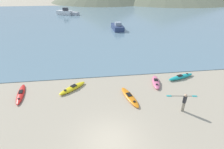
{
  "coord_description": "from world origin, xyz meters",
  "views": [
    {
      "loc": [
        -0.95,
        -8.05,
        9.26
      ],
      "look_at": [
        1.23,
        8.42,
        0.5
      ],
      "focal_mm": 28.0,
      "sensor_mm": 36.0,
      "label": 1
    }
  ],
  "objects_px": {
    "kayak_on_sand_4": "(130,97)",
    "loose_paddle": "(182,96)",
    "kayak_on_sand_2": "(21,94)",
    "person_near_foreground": "(184,101)",
    "moored_boat_0": "(71,13)",
    "moored_boat_2": "(117,27)",
    "kayak_on_sand_0": "(73,88)",
    "moored_boat_1": "(65,12)",
    "kayak_on_sand_3": "(156,82)",
    "kayak_on_sand_1": "(181,77)"
  },
  "relations": [
    {
      "from": "person_near_foreground",
      "to": "moored_boat_0",
      "type": "xyz_separation_m",
      "value": [
        -12.53,
        50.18,
        -0.42
      ]
    },
    {
      "from": "kayak_on_sand_4",
      "to": "moored_boat_0",
      "type": "bearing_deg",
      "value": 100.28
    },
    {
      "from": "moored_boat_1",
      "to": "kayak_on_sand_3",
      "type": "bearing_deg",
      "value": -73.0
    },
    {
      "from": "kayak_on_sand_4",
      "to": "loose_paddle",
      "type": "height_order",
      "value": "kayak_on_sand_4"
    },
    {
      "from": "kayak_on_sand_1",
      "to": "loose_paddle",
      "type": "xyz_separation_m",
      "value": [
        -1.5,
        -3.24,
        -0.16
      ]
    },
    {
      "from": "person_near_foreground",
      "to": "moored_boat_1",
      "type": "xyz_separation_m",
      "value": [
        -14.56,
        50.15,
        -0.12
      ]
    },
    {
      "from": "loose_paddle",
      "to": "moored_boat_0",
      "type": "bearing_deg",
      "value": 105.66
    },
    {
      "from": "kayak_on_sand_2",
      "to": "moored_boat_2",
      "type": "distance_m",
      "value": 27.1
    },
    {
      "from": "kayak_on_sand_2",
      "to": "person_near_foreground",
      "type": "xyz_separation_m",
      "value": [
        13.78,
        -4.1,
        0.81
      ]
    },
    {
      "from": "kayak_on_sand_2",
      "to": "kayak_on_sand_3",
      "type": "height_order",
      "value": "kayak_on_sand_3"
    },
    {
      "from": "person_near_foreground",
      "to": "moored_boat_0",
      "type": "bearing_deg",
      "value": 104.02
    },
    {
      "from": "kayak_on_sand_0",
      "to": "kayak_on_sand_2",
      "type": "relative_size",
      "value": 0.78
    },
    {
      "from": "kayak_on_sand_3",
      "to": "moored_boat_0",
      "type": "xyz_separation_m",
      "value": [
        -11.93,
        45.68,
        0.35
      ]
    },
    {
      "from": "moored_boat_0",
      "to": "kayak_on_sand_1",
      "type": "bearing_deg",
      "value": -71.54
    },
    {
      "from": "kayak_on_sand_2",
      "to": "person_near_foreground",
      "type": "bearing_deg",
      "value": -16.59
    },
    {
      "from": "kayak_on_sand_1",
      "to": "moored_boat_2",
      "type": "xyz_separation_m",
      "value": [
        -3.35,
        22.72,
        0.47
      ]
    },
    {
      "from": "kayak_on_sand_1",
      "to": "kayak_on_sand_3",
      "type": "distance_m",
      "value": 3.16
    },
    {
      "from": "kayak_on_sand_0",
      "to": "kayak_on_sand_4",
      "type": "height_order",
      "value": "kayak_on_sand_0"
    },
    {
      "from": "kayak_on_sand_1",
      "to": "moored_boat_0",
      "type": "relative_size",
      "value": 0.62
    },
    {
      "from": "kayak_on_sand_0",
      "to": "kayak_on_sand_2",
      "type": "xyz_separation_m",
      "value": [
        -4.71,
        -0.36,
        -0.04
      ]
    },
    {
      "from": "kayak_on_sand_4",
      "to": "person_near_foreground",
      "type": "distance_m",
      "value": 4.57
    },
    {
      "from": "kayak_on_sand_3",
      "to": "person_near_foreground",
      "type": "bearing_deg",
      "value": -82.4
    },
    {
      "from": "kayak_on_sand_4",
      "to": "moored_boat_2",
      "type": "xyz_separation_m",
      "value": [
        2.98,
        25.61,
        0.52
      ]
    },
    {
      "from": "kayak_on_sand_1",
      "to": "loose_paddle",
      "type": "height_order",
      "value": "kayak_on_sand_1"
    },
    {
      "from": "moored_boat_1",
      "to": "moored_boat_2",
      "type": "xyz_separation_m",
      "value": [
        13.69,
        -22.22,
        -0.17
      ]
    },
    {
      "from": "kayak_on_sand_4",
      "to": "loose_paddle",
      "type": "distance_m",
      "value": 4.85
    },
    {
      "from": "moored_boat_1",
      "to": "kayak_on_sand_0",
      "type": "bearing_deg",
      "value": -83.15
    },
    {
      "from": "moored_boat_0",
      "to": "kayak_on_sand_2",
      "type": "bearing_deg",
      "value": -91.55
    },
    {
      "from": "loose_paddle",
      "to": "kayak_on_sand_3",
      "type": "bearing_deg",
      "value": 122.07
    },
    {
      "from": "kayak_on_sand_3",
      "to": "kayak_on_sand_1",
      "type": "bearing_deg",
      "value": 13.11
    },
    {
      "from": "moored_boat_1",
      "to": "person_near_foreground",
      "type": "bearing_deg",
      "value": -73.81
    },
    {
      "from": "kayak_on_sand_4",
      "to": "moored_boat_2",
      "type": "relative_size",
      "value": 0.66
    },
    {
      "from": "moored_boat_0",
      "to": "kayak_on_sand_0",
      "type": "bearing_deg",
      "value": -85.67
    },
    {
      "from": "kayak_on_sand_4",
      "to": "moored_boat_1",
      "type": "relative_size",
      "value": 0.67
    },
    {
      "from": "kayak_on_sand_0",
      "to": "moored_boat_2",
      "type": "xyz_separation_m",
      "value": [
        8.2,
        23.46,
        0.49
      ]
    },
    {
      "from": "person_near_foreground",
      "to": "moored_boat_2",
      "type": "height_order",
      "value": "moored_boat_2"
    },
    {
      "from": "kayak_on_sand_0",
      "to": "moored_boat_0",
      "type": "xyz_separation_m",
      "value": [
        -3.46,
        45.71,
        0.35
      ]
    },
    {
      "from": "person_near_foreground",
      "to": "loose_paddle",
      "type": "distance_m",
      "value": 2.39
    },
    {
      "from": "kayak_on_sand_4",
      "to": "moored_boat_2",
      "type": "distance_m",
      "value": 25.79
    },
    {
      "from": "kayak_on_sand_3",
      "to": "moored_boat_0",
      "type": "relative_size",
      "value": 0.52
    },
    {
      "from": "kayak_on_sand_2",
      "to": "kayak_on_sand_4",
      "type": "bearing_deg",
      "value": -10.24
    },
    {
      "from": "moored_boat_2",
      "to": "loose_paddle",
      "type": "relative_size",
      "value": 1.88
    },
    {
      "from": "kayak_on_sand_3",
      "to": "moored_boat_1",
      "type": "bearing_deg",
      "value": 107.0
    },
    {
      "from": "kayak_on_sand_0",
      "to": "moored_boat_0",
      "type": "distance_m",
      "value": 45.84
    },
    {
      "from": "kayak_on_sand_0",
      "to": "moored_boat_2",
      "type": "height_order",
      "value": "moored_boat_2"
    },
    {
      "from": "moored_boat_2",
      "to": "loose_paddle",
      "type": "distance_m",
      "value": 26.03
    },
    {
      "from": "kayak_on_sand_4",
      "to": "loose_paddle",
      "type": "bearing_deg",
      "value": -4.0
    },
    {
      "from": "loose_paddle",
      "to": "moored_boat_2",
      "type": "bearing_deg",
      "value": 94.08
    },
    {
      "from": "kayak_on_sand_0",
      "to": "moored_boat_1",
      "type": "distance_m",
      "value": 46.01
    },
    {
      "from": "kayak_on_sand_3",
      "to": "kayak_on_sand_4",
      "type": "height_order",
      "value": "kayak_on_sand_3"
    }
  ]
}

